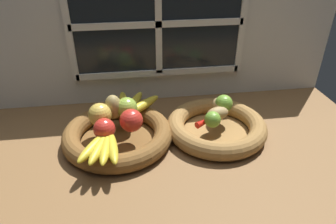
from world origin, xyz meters
TOP-DOWN VIEW (x-y plane):
  - ground_plane at (0.00, 0.00)cm, footprint 140.00×90.00cm
  - back_wall at (0.00, 29.77)cm, footprint 140.00×4.60cm
  - fruit_bowl_left at (-17.12, 0.15)cm, footprint 35.81×35.81cm
  - fruit_bowl_right at (16.15, 0.15)cm, footprint 33.87×33.87cm
  - apple_golden_left at (-22.20, 2.10)cm, footprint 7.51×7.51cm
  - apple_red_front at (-20.60, -5.80)cm, footprint 6.62×6.62cm
  - apple_red_right at (-12.44, -2.70)cm, footprint 7.29×7.29cm
  - apple_green_back at (-13.59, 5.35)cm, footprint 7.23×7.23cm
  - pear_brown at (-17.99, 5.54)cm, footprint 6.13×6.36cm
  - banana_bunch_front at (-20.87, -11.77)cm, footprint 12.72×17.62cm
  - banana_bunch_back at (-11.35, 11.05)cm, footprint 15.67×18.55cm
  - potato_back at (18.42, 5.14)cm, footprint 4.92×7.36cm
  - potato_large at (16.15, 0.15)cm, footprint 8.49×6.10cm
  - lime_near at (13.22, -4.25)cm, footprint 5.29×5.29cm
  - lime_far at (19.57, 4.55)cm, footprint 6.15×6.15cm
  - chili_pepper at (13.40, -1.47)cm, footprint 11.74×8.30cm

SIDE VIEW (x-z plane):
  - ground_plane at x=0.00cm, z-range -3.00..0.00cm
  - fruit_bowl_left at x=-17.12cm, z-range -0.18..5.78cm
  - fruit_bowl_right at x=16.15cm, z-range -0.18..5.78cm
  - chili_pepper at x=13.40cm, z-range 5.96..8.15cm
  - banana_bunch_front at x=-20.87cm, z-range 5.96..9.04cm
  - banana_bunch_back at x=-11.35cm, z-range 5.96..9.13cm
  - potato_large at x=16.15cm, z-range 5.96..10.25cm
  - potato_back at x=18.42cm, z-range 5.96..10.48cm
  - lime_near at x=13.22cm, z-range 5.96..11.25cm
  - lime_far at x=19.57cm, z-range 5.96..12.11cm
  - apple_red_front at x=-20.60cm, z-range 5.96..12.58cm
  - apple_green_back at x=-13.59cm, z-range 5.96..13.19cm
  - apple_red_right at x=-12.44cm, z-range 5.96..13.25cm
  - apple_golden_left at x=-22.20cm, z-range 5.96..13.47cm
  - pear_brown at x=-17.99cm, z-range 5.96..14.49cm
  - back_wall at x=0.00cm, z-range 0.38..55.38cm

